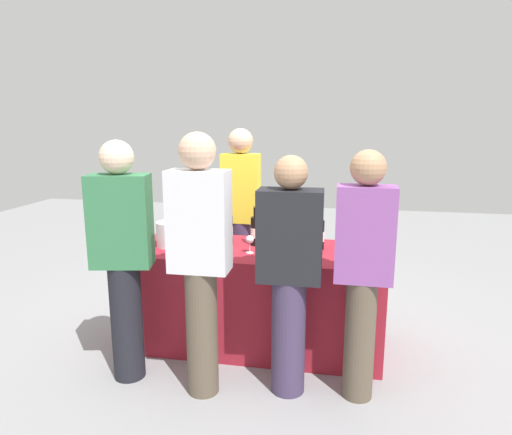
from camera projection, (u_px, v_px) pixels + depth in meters
name	position (u px, v px, depth m)	size (l,w,h in m)	color
ground_plane	(256.00, 342.00, 3.70)	(12.00, 12.00, 0.00)	gray
tasting_table	(256.00, 296.00, 3.62)	(1.94, 0.79, 0.79)	maroon
wine_bottle_0	(178.00, 227.00, 3.77)	(0.07, 0.07, 0.32)	black
wine_bottle_1	(190.00, 228.00, 3.73)	(0.08, 0.08, 0.31)	black
wine_bottle_2	(213.00, 227.00, 3.77)	(0.07, 0.07, 0.31)	black
wine_bottle_3	(229.00, 229.00, 3.68)	(0.07, 0.07, 0.32)	black
wine_bottle_4	(255.00, 231.00, 3.62)	(0.07, 0.07, 0.33)	black
wine_bottle_5	(269.00, 229.00, 3.69)	(0.08, 0.08, 0.32)	black
wine_bottle_6	(287.00, 234.00, 3.55)	(0.07, 0.07, 0.31)	black
wine_bottle_7	(319.00, 234.00, 3.51)	(0.08, 0.08, 0.33)	black
wine_glass_0	(180.00, 239.00, 3.41)	(0.07, 0.07, 0.15)	silver
wine_glass_1	(201.00, 238.00, 3.48)	(0.07, 0.07, 0.13)	silver
wine_glass_2	(250.00, 240.00, 3.41)	(0.06, 0.06, 0.14)	silver
ice_bucket	(171.00, 234.00, 3.60)	(0.24, 0.24, 0.20)	silver
server_pouring	(241.00, 210.00, 4.22)	(0.35, 0.23, 1.70)	#3F3351
guest_0	(123.00, 254.00, 3.02)	(0.43, 0.29, 1.65)	black
guest_1	(200.00, 256.00, 2.83)	(0.38, 0.23, 1.70)	brown
guest_2	(289.00, 270.00, 2.87)	(0.41, 0.23, 1.57)	#3F3351
guest_3	(363.00, 267.00, 2.79)	(0.35, 0.21, 1.60)	brown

